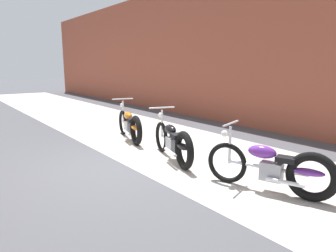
{
  "coord_description": "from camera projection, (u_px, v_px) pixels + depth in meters",
  "views": [
    {
      "loc": [
        5.12,
        -2.84,
        1.93
      ],
      "look_at": [
        0.28,
        0.77,
        0.75
      ],
      "focal_mm": 33.45,
      "sensor_mm": 36.0,
      "label": 1
    }
  ],
  "objects": [
    {
      "name": "motorcycle_black",
      "position": [
        174.0,
        143.0,
        6.28
      ],
      "size": [
        1.95,
        0.81,
        1.03
      ],
      "rotation": [
        0.0,
        0.0,
        2.85
      ],
      "color": "black",
      "rests_on": "ground"
    },
    {
      "name": "motorcycle_orange",
      "position": [
        131.0,
        125.0,
        8.06
      ],
      "size": [
        1.97,
        0.76,
        1.03
      ],
      "rotation": [
        0.0,
        0.0,
        2.89
      ],
      "color": "black",
      "rests_on": "ground"
    },
    {
      "name": "brick_building_wall",
      "position": [
        290.0,
        46.0,
        8.65
      ],
      "size": [
        36.0,
        0.5,
        4.91
      ],
      "primitive_type": "cube",
      "color": "brown",
      "rests_on": "ground"
    },
    {
      "name": "motorcycle_purple",
      "position": [
        277.0,
        168.0,
        4.72
      ],
      "size": [
        1.93,
        0.88,
        1.03
      ],
      "rotation": [
        0.0,
        0.0,
        3.48
      ],
      "color": "black",
      "rests_on": "ground"
    },
    {
      "name": "ground_plane",
      "position": [
        127.0,
        166.0,
        6.07
      ],
      "size": [
        80.0,
        80.0,
        0.0
      ],
      "primitive_type": "plane",
      "color": "#47474C"
    },
    {
      "name": "sidewalk_slab",
      "position": [
        195.0,
        151.0,
        7.09
      ],
      "size": [
        36.0,
        3.5,
        0.01
      ],
      "primitive_type": "cube",
      "color": "#B2ADA3",
      "rests_on": "ground"
    }
  ]
}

